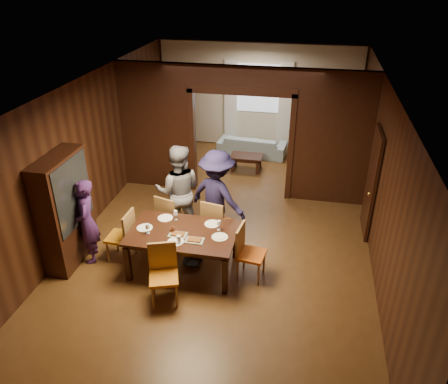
% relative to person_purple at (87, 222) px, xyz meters
% --- Properties ---
extents(floor, '(9.00, 9.00, 0.00)m').
position_rel_person_purple_xyz_m(floor, '(2.19, 1.45, -0.78)').
color(floor, '#543517').
rests_on(floor, ground).
extents(ceiling, '(5.50, 9.00, 0.02)m').
position_rel_person_purple_xyz_m(ceiling, '(2.19, 1.45, 2.12)').
color(ceiling, silver).
rests_on(ceiling, room_walls).
extents(room_walls, '(5.52, 9.01, 2.90)m').
position_rel_person_purple_xyz_m(room_walls, '(2.19, 3.33, 0.72)').
color(room_walls, black).
rests_on(room_walls, floor).
extents(person_purple, '(0.57, 0.67, 1.56)m').
position_rel_person_purple_xyz_m(person_purple, '(0.00, 0.00, 0.00)').
color(person_purple, '#3F1E59').
rests_on(person_purple, floor).
extents(person_grey, '(1.03, 0.88, 1.85)m').
position_rel_person_purple_xyz_m(person_grey, '(1.32, 1.14, 0.14)').
color(person_grey, slate).
rests_on(person_grey, floor).
extents(person_navy, '(1.35, 1.11, 1.81)m').
position_rel_person_purple_xyz_m(person_navy, '(2.08, 1.12, 0.12)').
color(person_navy, '#1B1637').
rests_on(person_navy, floor).
extents(sofa, '(1.91, 0.88, 0.54)m').
position_rel_person_purple_xyz_m(sofa, '(2.15, 5.30, -0.51)').
color(sofa, '#9BB8CB').
rests_on(sofa, floor).
extents(serving_bowl, '(0.35, 0.35, 0.09)m').
position_rel_person_purple_xyz_m(serving_bowl, '(1.83, 0.20, 0.02)').
color(serving_bowl, black).
rests_on(serving_bowl, dining_table).
extents(dining_table, '(1.81, 1.13, 0.76)m').
position_rel_person_purple_xyz_m(dining_table, '(1.71, 0.06, -0.40)').
color(dining_table, black).
rests_on(dining_table, floor).
extents(coffee_table, '(0.80, 0.50, 0.40)m').
position_rel_person_purple_xyz_m(coffee_table, '(2.15, 4.27, -0.58)').
color(coffee_table, black).
rests_on(coffee_table, floor).
extents(chair_left, '(0.46, 0.46, 0.97)m').
position_rel_person_purple_xyz_m(chair_left, '(0.53, 0.12, -0.30)').
color(chair_left, orange).
rests_on(chair_left, floor).
extents(chair_right, '(0.50, 0.50, 0.97)m').
position_rel_person_purple_xyz_m(chair_right, '(2.88, 0.06, -0.30)').
color(chair_right, '#C35212').
rests_on(chair_right, floor).
extents(chair_far_l, '(0.55, 0.55, 0.97)m').
position_rel_person_purple_xyz_m(chair_far_l, '(1.23, 0.92, -0.30)').
color(chair_far_l, orange).
rests_on(chair_far_l, floor).
extents(chair_far_r, '(0.52, 0.52, 0.97)m').
position_rel_person_purple_xyz_m(chair_far_r, '(2.10, 0.92, -0.30)').
color(chair_far_r, orange).
rests_on(chair_far_r, floor).
extents(chair_near, '(0.56, 0.56, 0.97)m').
position_rel_person_purple_xyz_m(chair_near, '(1.64, -0.79, -0.30)').
color(chair_near, orange).
rests_on(chair_near, floor).
extents(hutch, '(0.40, 1.20, 2.00)m').
position_rel_person_purple_xyz_m(hutch, '(-0.34, -0.05, 0.22)').
color(hutch, black).
rests_on(hutch, floor).
extents(door_right, '(0.06, 0.90, 2.10)m').
position_rel_person_purple_xyz_m(door_right, '(4.89, 1.95, 0.27)').
color(door_right, black).
rests_on(door_right, floor).
extents(window_far, '(1.20, 0.03, 1.30)m').
position_rel_person_purple_xyz_m(window_far, '(2.19, 5.89, 0.92)').
color(window_far, silver).
rests_on(window_far, back_wall).
extents(curtain_left, '(0.35, 0.06, 2.40)m').
position_rel_person_purple_xyz_m(curtain_left, '(1.44, 5.85, 0.47)').
color(curtain_left, white).
rests_on(curtain_left, back_wall).
extents(curtain_right, '(0.35, 0.06, 2.40)m').
position_rel_person_purple_xyz_m(curtain_right, '(2.94, 5.85, 0.47)').
color(curtain_right, white).
rests_on(curtain_right, back_wall).
extents(plate_left, '(0.27, 0.27, 0.01)m').
position_rel_person_purple_xyz_m(plate_left, '(1.04, 0.03, -0.02)').
color(plate_left, white).
rests_on(plate_left, dining_table).
extents(plate_far_l, '(0.27, 0.27, 0.01)m').
position_rel_person_purple_xyz_m(plate_far_l, '(1.29, 0.41, -0.02)').
color(plate_far_l, white).
rests_on(plate_far_l, dining_table).
extents(plate_far_r, '(0.27, 0.27, 0.01)m').
position_rel_person_purple_xyz_m(plate_far_r, '(2.15, 0.38, -0.02)').
color(plate_far_r, white).
rests_on(plate_far_r, dining_table).
extents(plate_right, '(0.27, 0.27, 0.01)m').
position_rel_person_purple_xyz_m(plate_right, '(2.36, 0.02, -0.02)').
color(plate_right, silver).
rests_on(plate_right, dining_table).
extents(plate_near, '(0.27, 0.27, 0.01)m').
position_rel_person_purple_xyz_m(plate_near, '(1.68, -0.26, -0.02)').
color(plate_near, silver).
rests_on(plate_near, dining_table).
extents(platter_a, '(0.30, 0.20, 0.04)m').
position_rel_person_purple_xyz_m(platter_a, '(1.66, -0.06, -0.00)').
color(platter_a, gray).
rests_on(platter_a, dining_table).
extents(platter_b, '(0.30, 0.20, 0.04)m').
position_rel_person_purple_xyz_m(platter_b, '(1.97, -0.17, -0.00)').
color(platter_b, gray).
rests_on(platter_b, dining_table).
extents(wineglass_left, '(0.08, 0.08, 0.18)m').
position_rel_person_purple_xyz_m(wineglass_left, '(1.15, -0.10, 0.07)').
color(wineglass_left, silver).
rests_on(wineglass_left, dining_table).
extents(wineglass_far, '(0.08, 0.08, 0.18)m').
position_rel_person_purple_xyz_m(wineglass_far, '(1.48, 0.41, 0.07)').
color(wineglass_far, silver).
rests_on(wineglass_far, dining_table).
extents(wineglass_right, '(0.08, 0.08, 0.18)m').
position_rel_person_purple_xyz_m(wineglass_right, '(2.30, 0.23, 0.07)').
color(wineglass_right, silver).
rests_on(wineglass_right, dining_table).
extents(tumbler, '(0.07, 0.07, 0.14)m').
position_rel_person_purple_xyz_m(tumbler, '(1.74, -0.27, 0.05)').
color(tumbler, white).
rests_on(tumbler, dining_table).
extents(condiment_jar, '(0.08, 0.08, 0.11)m').
position_rel_person_purple_xyz_m(condiment_jar, '(1.55, 0.01, 0.03)').
color(condiment_jar, '#461F10').
rests_on(condiment_jar, dining_table).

